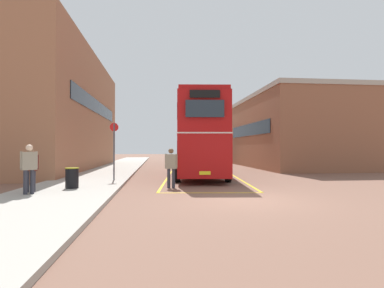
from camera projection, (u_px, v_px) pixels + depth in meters
ground_plane at (194, 170)px, 24.94m from camera, size 135.60×135.60×0.00m
sidewalk_left at (116, 168)px, 26.62m from camera, size 4.00×57.60×0.14m
brick_building_left at (57, 112)px, 26.32m from camera, size 6.67×21.87×9.59m
depot_building_right at (294, 132)px, 29.55m from camera, size 8.95×15.26×6.66m
double_decker_bus at (200, 136)px, 19.28m from camera, size 3.56×10.11×4.75m
single_deck_bus at (199, 149)px, 39.81m from camera, size 3.36×8.35×3.02m
pedestrian_boarding at (171, 165)px, 13.83m from camera, size 0.55×0.39×1.77m
pedestrian_waiting_near at (31, 167)px, 11.54m from camera, size 0.52×0.37×1.62m
pedestrian_waiting_far at (29, 165)px, 11.05m from camera, size 0.53×0.49×1.76m
litter_bin at (72, 178)px, 12.67m from camera, size 0.55×0.55×0.84m
bus_stop_sign at (114, 146)px, 16.04m from camera, size 0.43×0.15×2.94m
bay_marking_yellow at (203, 180)px, 17.36m from camera, size 5.36×12.30×0.01m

